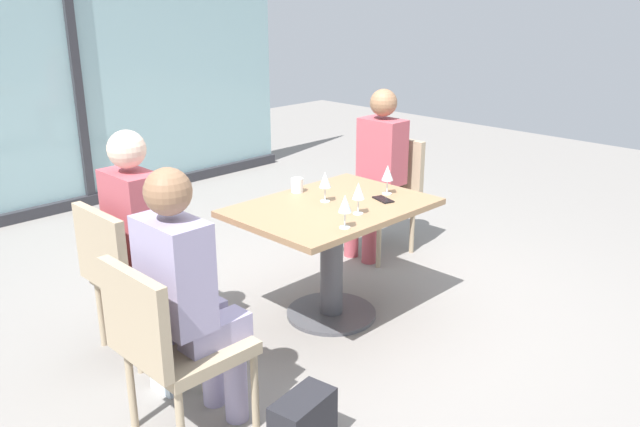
% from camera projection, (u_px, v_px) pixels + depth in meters
% --- Properties ---
extents(ground_plane, '(12.00, 12.00, 0.00)m').
position_uv_depth(ground_plane, '(331.00, 315.00, 4.09)').
color(ground_plane, gray).
extents(window_wall_backdrop, '(4.57, 0.10, 2.70)m').
position_uv_depth(window_wall_backdrop, '(75.00, 75.00, 5.83)').
color(window_wall_backdrop, '#90B7BC').
rests_on(window_wall_backdrop, ground_plane).
extents(dining_table_main, '(1.15, 0.82, 0.73)m').
position_uv_depth(dining_table_main, '(332.00, 237.00, 3.92)').
color(dining_table_main, '#997551').
rests_on(dining_table_main, ground_plane).
extents(chair_side_end, '(0.50, 0.46, 0.87)m').
position_uv_depth(chair_side_end, '(170.00, 340.00, 2.82)').
color(chair_side_end, tan).
rests_on(chair_side_end, ground_plane).
extents(chair_far_left, '(0.50, 0.46, 0.87)m').
position_uv_depth(chair_far_left, '(130.00, 271.00, 3.52)').
color(chair_far_left, tan).
rests_on(chair_far_left, ground_plane).
extents(chair_far_right, '(0.50, 0.46, 0.87)m').
position_uv_depth(chair_far_right, '(385.00, 189.00, 4.97)').
color(chair_far_right, tan).
rests_on(chair_far_right, ground_plane).
extents(person_side_end, '(0.39, 0.34, 1.26)m').
position_uv_depth(person_side_end, '(188.00, 290.00, 2.83)').
color(person_side_end, '#9E93B7').
rests_on(person_side_end, ground_plane).
extents(person_far_left, '(0.39, 0.34, 1.26)m').
position_uv_depth(person_far_left, '(145.00, 230.00, 3.53)').
color(person_far_left, '#B24C56').
rests_on(person_far_left, ground_plane).
extents(person_far_right, '(0.39, 0.34, 1.26)m').
position_uv_depth(person_far_right, '(376.00, 166.00, 4.83)').
color(person_far_right, '#B24C56').
rests_on(person_far_right, ground_plane).
extents(wine_glass_0, '(0.07, 0.07, 0.18)m').
position_uv_depth(wine_glass_0, '(388.00, 174.00, 4.02)').
color(wine_glass_0, silver).
rests_on(wine_glass_0, dining_table_main).
extents(wine_glass_1, '(0.07, 0.07, 0.18)m').
position_uv_depth(wine_glass_1, '(358.00, 192.00, 3.65)').
color(wine_glass_1, silver).
rests_on(wine_glass_1, dining_table_main).
extents(wine_glass_2, '(0.07, 0.07, 0.18)m').
position_uv_depth(wine_glass_2, '(325.00, 180.00, 3.87)').
color(wine_glass_2, silver).
rests_on(wine_glass_2, dining_table_main).
extents(wine_glass_3, '(0.07, 0.07, 0.18)m').
position_uv_depth(wine_glass_3, '(345.00, 204.00, 3.44)').
color(wine_glass_3, silver).
rests_on(wine_glass_3, dining_table_main).
extents(coffee_cup, '(0.08, 0.08, 0.09)m').
position_uv_depth(coffee_cup, '(297.00, 185.00, 4.08)').
color(coffee_cup, white).
rests_on(coffee_cup, dining_table_main).
extents(cell_phone_on_table, '(0.11, 0.16, 0.01)m').
position_uv_depth(cell_phone_on_table, '(383.00, 199.00, 3.94)').
color(cell_phone_on_table, black).
rests_on(cell_phone_on_table, dining_table_main).
extents(handbag_0, '(0.32, 0.20, 0.28)m').
position_uv_depth(handbag_0, '(303.00, 425.00, 2.83)').
color(handbag_0, '#232328').
rests_on(handbag_0, ground_plane).
extents(handbag_1, '(0.31, 0.18, 0.28)m').
position_uv_depth(handbag_1, '(182.00, 357.00, 3.36)').
color(handbag_1, silver).
rests_on(handbag_1, ground_plane).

